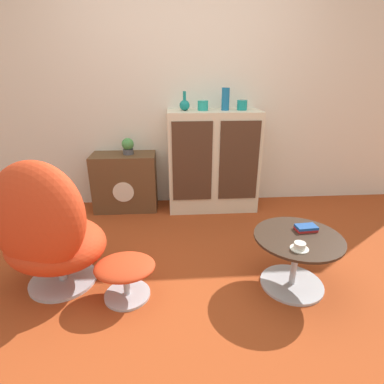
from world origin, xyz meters
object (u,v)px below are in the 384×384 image
potted_plant (128,146)px  tv_console (125,182)px  vase_inner_left (203,105)px  vase_inner_right (225,99)px  coffee_table (296,256)px  vase_leftmost (185,105)px  ottoman (125,271)px  teacup (300,247)px  sideboard (213,161)px  vase_rightmost (242,105)px  egg_chair (47,231)px  book_stack (306,228)px

potted_plant → tv_console: bearing=-179.5°
vase_inner_left → vase_inner_right: (0.23, 0.00, 0.06)m
coffee_table → vase_leftmost: size_ratio=3.17×
ottoman → vase_inner_right: vase_inner_right is taller
coffee_table → teacup: (-0.06, -0.16, 0.18)m
sideboard → vase_rightmost: size_ratio=10.30×
vase_rightmost → ottoman: bearing=-126.4°
vase_rightmost → potted_plant: size_ratio=0.60×
egg_chair → vase_rightmost: size_ratio=9.33×
egg_chair → book_stack: bearing=-0.5°
book_stack → potted_plant: bearing=135.5°
coffee_table → book_stack: (0.09, 0.08, 0.18)m
tv_console → vase_rightmost: vase_rightmost is taller
vase_inner_left → sideboard: bearing=-1.9°
vase_inner_right → book_stack: 1.61m
vase_leftmost → teacup: bearing=-67.8°
vase_rightmost → potted_plant: (-1.22, 0.03, -0.42)m
teacup → egg_chair: bearing=171.3°
sideboard → vase_inner_left: 0.61m
egg_chair → vase_rightmost: (1.61, 1.34, 0.68)m
tv_console → vase_leftmost: vase_leftmost is taller
tv_console → sideboard: bearing=-1.9°
vase_inner_right → teacup: vase_inner_right is taller
egg_chair → vase_inner_right: size_ratio=4.41×
tv_console → vase_inner_right: size_ratio=3.07×
vase_inner_left → book_stack: size_ratio=0.71×
sideboard → egg_chair: bearing=-134.5°
vase_inner_left → potted_plant: 0.91m
vase_leftmost → coffee_table: bearing=-63.7°
tv_console → book_stack: (1.48, -1.39, 0.11)m
tv_console → ottoman: tv_console is taller
teacup → book_stack: size_ratio=0.76×
vase_inner_left → book_stack: vase_inner_left is taller
vase_inner_left → book_stack: bearing=-65.8°
sideboard → ottoman: 1.70m
ottoman → teacup: bearing=-6.2°
sideboard → vase_inner_left: size_ratio=9.95×
book_stack → ottoman: bearing=-175.0°
sideboard → egg_chair: 1.88m
potted_plant → book_stack: 2.01m
tv_console → vase_leftmost: 1.08m
egg_chair → book_stack: egg_chair is taller
sideboard → coffee_table: 1.52m
vase_inner_left → potted_plant: size_ratio=0.63×
potted_plant → teacup: (1.27, -1.63, -0.30)m
ottoman → book_stack: (1.29, 0.11, 0.22)m
tv_console → egg_chair: size_ratio=0.70×
teacup → tv_console: bearing=129.3°
vase_inner_left → vase_inner_right: bearing=0.0°
vase_leftmost → vase_inner_left: vase_leftmost is taller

